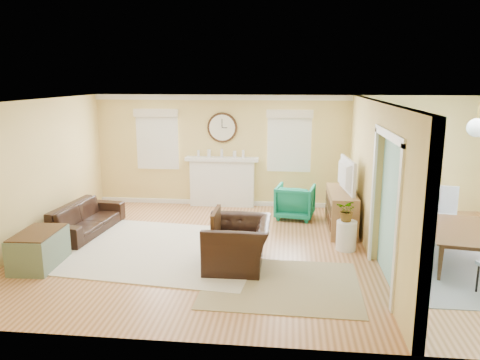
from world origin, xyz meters
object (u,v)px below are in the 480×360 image
(green_chair, at_px, (295,202))
(credenza, at_px, (341,211))
(sofa, at_px, (85,218))
(dining_table, at_px, (462,247))
(eames_chair, at_px, (238,244))

(green_chair, height_order, credenza, credenza)
(sofa, xyz_separation_m, dining_table, (6.75, -0.90, 0.01))
(sofa, height_order, credenza, credenza)
(green_chair, xyz_separation_m, dining_table, (2.66, -2.34, -0.07))
(credenza, bearing_deg, dining_table, -41.99)
(eames_chair, relative_size, credenza, 0.78)
(eames_chair, bearing_deg, green_chair, 160.90)
(credenza, bearing_deg, eames_chair, -131.88)
(sofa, bearing_deg, credenza, -77.41)
(eames_chair, xyz_separation_m, credenza, (1.83, 2.04, 0.02))
(green_chair, bearing_deg, eames_chair, 81.57)
(eames_chair, distance_m, dining_table, 3.63)
(eames_chair, xyz_separation_m, dining_table, (3.60, 0.45, -0.08))
(sofa, height_order, green_chair, green_chair)
(sofa, distance_m, eames_chair, 3.43)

